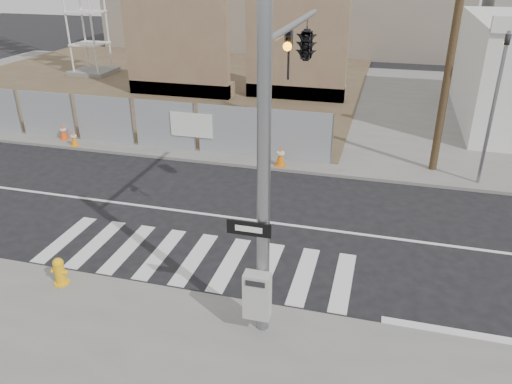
% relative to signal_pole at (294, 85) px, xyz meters
% --- Properties ---
extents(ground, '(100.00, 100.00, 0.00)m').
position_rel_signal_pole_xyz_m(ground, '(-2.49, 2.05, -4.78)').
color(ground, black).
rests_on(ground, ground).
extents(sidewalk_far, '(50.00, 20.00, 0.12)m').
position_rel_signal_pole_xyz_m(sidewalk_far, '(-2.49, 16.05, -4.72)').
color(sidewalk_far, slate).
rests_on(sidewalk_far, ground).
extents(signal_pole, '(0.96, 5.87, 7.00)m').
position_rel_signal_pole_xyz_m(signal_pole, '(0.00, 0.00, 0.00)').
color(signal_pole, gray).
rests_on(signal_pole, sidewalk_near).
extents(far_signal_pole, '(0.16, 0.20, 5.60)m').
position_rel_signal_pole_xyz_m(far_signal_pole, '(5.51, 6.65, -1.30)').
color(far_signal_pole, gray).
rests_on(far_signal_pole, sidewalk_far).
extents(chain_link_fence, '(24.60, 0.04, 2.00)m').
position_rel_signal_pole_xyz_m(chain_link_fence, '(-12.49, 7.05, -3.66)').
color(chain_link_fence, gray).
rests_on(chain_link_fence, sidewalk_far).
extents(concrete_wall_left, '(6.00, 1.30, 8.00)m').
position_rel_signal_pole_xyz_m(concrete_wall_left, '(-9.49, 15.13, -1.40)').
color(concrete_wall_left, brown).
rests_on(concrete_wall_left, sidewalk_far).
extents(concrete_wall_right, '(5.50, 1.30, 8.00)m').
position_rel_signal_pole_xyz_m(concrete_wall_right, '(-2.99, 16.13, -1.40)').
color(concrete_wall_right, brown).
rests_on(concrete_wall_right, sidewalk_far).
extents(utility_pole_right, '(1.60, 0.28, 10.00)m').
position_rel_signal_pole_xyz_m(utility_pole_right, '(4.01, 7.55, 0.42)').
color(utility_pole_right, '#493922').
rests_on(utility_pole_right, sidewalk_far).
extents(fire_hydrant, '(0.48, 0.48, 0.72)m').
position_rel_signal_pole_xyz_m(fire_hydrant, '(-5.18, -2.50, -4.31)').
color(fire_hydrant, '#FFB50E').
rests_on(fire_hydrant, sidewalk_near).
extents(traffic_cone_b, '(0.44, 0.44, 0.67)m').
position_rel_signal_pole_xyz_m(traffic_cone_b, '(-11.49, 6.86, -4.33)').
color(traffic_cone_b, '#FE4E0D').
rests_on(traffic_cone_b, sidewalk_far).
extents(traffic_cone_c, '(0.41, 0.41, 0.64)m').
position_rel_signal_pole_xyz_m(traffic_cone_c, '(-10.57, 6.27, -4.35)').
color(traffic_cone_c, orange).
rests_on(traffic_cone_c, sidewalk_far).
extents(traffic_cone_d, '(0.46, 0.46, 0.79)m').
position_rel_signal_pole_xyz_m(traffic_cone_d, '(-1.64, 6.35, -4.27)').
color(traffic_cone_d, orange).
rests_on(traffic_cone_d, sidewalk_far).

